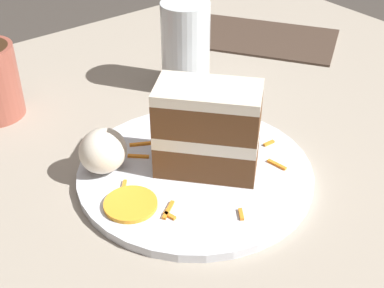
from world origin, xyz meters
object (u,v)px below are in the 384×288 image
(cream_dollop, at_px, (103,151))
(drinking_glass, at_px, (186,52))
(menu_card, at_px, (260,38))
(cake_slice, at_px, (208,129))
(plate, at_px, (192,174))
(orange_garnish, at_px, (131,204))

(cream_dollop, distance_m, drinking_glass, 0.24)
(menu_card, bearing_deg, cake_slice, 3.51)
(cream_dollop, xyz_separation_m, drinking_glass, (-0.21, -0.12, 0.02))
(plate, distance_m, cream_dollop, 0.10)
(orange_garnish, distance_m, menu_card, 0.49)
(plate, bearing_deg, drinking_glass, -125.52)
(plate, bearing_deg, menu_card, -144.90)
(plate, bearing_deg, orange_garnish, 5.72)
(plate, height_order, menu_card, plate)
(menu_card, bearing_deg, orange_garnish, -3.66)
(plate, xyz_separation_m, drinking_glass, (-0.13, -0.18, 0.05))
(orange_garnish, height_order, menu_card, orange_garnish)
(menu_card, bearing_deg, drinking_glass, -18.39)
(drinking_glass, bearing_deg, menu_card, -164.72)
(cream_dollop, distance_m, orange_garnish, 0.08)
(plate, xyz_separation_m, cake_slice, (-0.02, 0.01, 0.06))
(cake_slice, bearing_deg, plate, 119.34)
(cake_slice, relative_size, menu_card, 0.49)
(cream_dollop, bearing_deg, drinking_glass, -150.31)
(cream_dollop, xyz_separation_m, orange_garnish, (0.01, 0.07, -0.02))
(orange_garnish, relative_size, menu_card, 0.22)
(cake_slice, xyz_separation_m, orange_garnish, (0.11, 0.00, -0.05))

